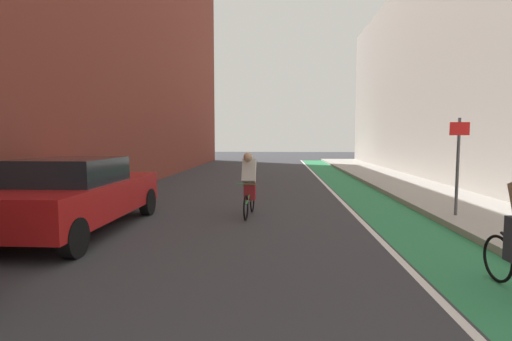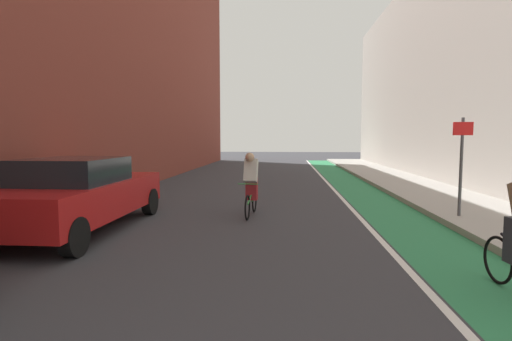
% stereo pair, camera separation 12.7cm
% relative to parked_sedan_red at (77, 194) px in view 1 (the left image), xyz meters
% --- Properties ---
extents(ground_plane, '(80.26, 80.26, 0.00)m').
position_rel_parked_sedan_red_xyz_m(ground_plane, '(3.36, 5.51, -0.79)').
color(ground_plane, '#38383D').
extents(bike_lane_paint, '(1.60, 36.48, 0.00)m').
position_rel_parked_sedan_red_xyz_m(bike_lane_paint, '(6.98, 7.51, -0.79)').
color(bike_lane_paint, '#2D8451').
rests_on(bike_lane_paint, ground).
extents(lane_divider_stripe, '(0.12, 36.48, 0.00)m').
position_rel_parked_sedan_red_xyz_m(lane_divider_stripe, '(6.08, 7.51, -0.79)').
color(lane_divider_stripe, white).
rests_on(lane_divider_stripe, ground).
extents(sidewalk_right, '(2.81, 36.48, 0.14)m').
position_rel_parked_sedan_red_xyz_m(sidewalk_right, '(9.18, 7.51, -0.72)').
color(sidewalk_right, '#A8A59E').
rests_on(sidewalk_right, ground).
extents(building_facade_right, '(2.40, 32.48, 10.15)m').
position_rel_parked_sedan_red_xyz_m(building_facade_right, '(11.78, 9.51, 4.29)').
color(building_facade_right, '#B2ADA3').
rests_on(building_facade_right, ground).
extents(parked_sedan_red, '(1.94, 4.64, 1.53)m').
position_rel_parked_sedan_red_xyz_m(parked_sedan_red, '(0.00, 0.00, 0.00)').
color(parked_sedan_red, red).
rests_on(parked_sedan_red, ground).
extents(cyclist_mid, '(0.48, 1.65, 1.58)m').
position_rel_parked_sedan_red_xyz_m(cyclist_mid, '(3.42, 1.84, 0.05)').
color(cyclist_mid, black).
rests_on(cyclist_mid, ground).
extents(street_sign_post, '(0.44, 0.07, 2.25)m').
position_rel_parked_sedan_red_xyz_m(street_sign_post, '(8.27, 1.52, 0.71)').
color(street_sign_post, '#4C4C51').
rests_on(street_sign_post, sidewalk_right).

